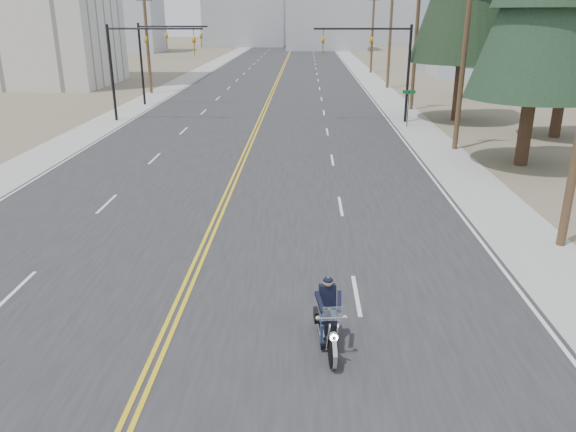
# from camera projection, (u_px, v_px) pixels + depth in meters

# --- Properties ---
(ground_plane) EXTENTS (400.00, 400.00, 0.00)m
(ground_plane) POSITION_uv_depth(u_px,v_px,m) (148.00, 377.00, 12.59)
(ground_plane) COLOR #776D56
(ground_plane) RESTS_ON ground
(road) EXTENTS (20.00, 200.00, 0.01)m
(road) POSITION_uv_depth(u_px,v_px,m) (281.00, 73.00, 78.42)
(road) COLOR #303033
(road) RESTS_ON ground
(sidewalk_left) EXTENTS (3.00, 200.00, 0.01)m
(sidewalk_left) POSITION_uv_depth(u_px,v_px,m) (199.00, 72.00, 78.75)
(sidewalk_left) COLOR #A5A5A0
(sidewalk_left) RESTS_ON ground
(sidewalk_right) EXTENTS (3.00, 200.00, 0.01)m
(sidewalk_right) POSITION_uv_depth(u_px,v_px,m) (363.00, 73.00, 78.09)
(sidewalk_right) COLOR #A5A5A0
(sidewalk_right) RESTS_ON ground
(traffic_mast_left) EXTENTS (7.10, 0.26, 7.00)m
(traffic_mast_left) POSITION_uv_depth(u_px,v_px,m) (137.00, 54.00, 41.27)
(traffic_mast_left) COLOR black
(traffic_mast_left) RESTS_ON ground
(traffic_mast_right) EXTENTS (7.10, 0.26, 7.00)m
(traffic_mast_right) POSITION_uv_depth(u_px,v_px,m) (382.00, 54.00, 40.76)
(traffic_mast_right) COLOR black
(traffic_mast_right) RESTS_ON ground
(traffic_mast_far) EXTENTS (6.10, 0.26, 7.00)m
(traffic_mast_far) POSITION_uv_depth(u_px,v_px,m) (159.00, 48.00, 48.83)
(traffic_mast_far) COLOR black
(traffic_mast_far) RESTS_ON ground
(street_sign) EXTENTS (0.90, 0.06, 2.62)m
(street_sign) POSITION_uv_depth(u_px,v_px,m) (408.00, 102.00, 39.88)
(street_sign) COLOR black
(street_sign) RESTS_ON ground
(utility_pole_b) EXTENTS (2.20, 0.30, 11.50)m
(utility_pole_b) POSITION_uv_depth(u_px,v_px,m) (465.00, 46.00, 31.83)
(utility_pole_b) COLOR brown
(utility_pole_b) RESTS_ON ground
(utility_pole_c) EXTENTS (2.20, 0.30, 11.00)m
(utility_pole_c) POSITION_uv_depth(u_px,v_px,m) (416.00, 39.00, 46.03)
(utility_pole_c) COLOR brown
(utility_pole_c) RESTS_ON ground
(utility_pole_d) EXTENTS (2.20, 0.30, 11.50)m
(utility_pole_d) POSITION_uv_depth(u_px,v_px,m) (390.00, 31.00, 60.05)
(utility_pole_d) COLOR brown
(utility_pole_d) RESTS_ON ground
(utility_pole_e) EXTENTS (2.20, 0.30, 11.00)m
(utility_pole_e) POSITION_uv_depth(u_px,v_px,m) (373.00, 30.00, 76.12)
(utility_pole_e) COLOR brown
(utility_pole_e) RESTS_ON ground
(utility_pole_left) EXTENTS (2.20, 0.30, 10.50)m
(utility_pole_left) POSITION_uv_depth(u_px,v_px,m) (147.00, 38.00, 56.24)
(utility_pole_left) COLOR brown
(utility_pole_left) RESTS_ON ground
(haze_bldg_b) EXTENTS (18.00, 14.00, 14.00)m
(haze_bldg_b) POSITION_uv_depth(u_px,v_px,m) (326.00, 17.00, 127.54)
(haze_bldg_b) COLOR #ADB2B7
(haze_bldg_b) RESTS_ON ground
(haze_bldg_c) EXTENTS (16.00, 12.00, 18.00)m
(haze_bldg_c) POSITION_uv_depth(u_px,v_px,m) (489.00, 7.00, 111.83)
(haze_bldg_c) COLOR #B7BCC6
(haze_bldg_c) RESTS_ON ground
(haze_bldg_e) EXTENTS (14.00, 14.00, 12.00)m
(haze_bldg_e) POSITION_uv_depth(u_px,v_px,m) (386.00, 21.00, 150.90)
(haze_bldg_e) COLOR #B7BCC6
(haze_bldg_e) RESTS_ON ground
(haze_bldg_f) EXTENTS (12.00, 12.00, 16.00)m
(haze_bldg_f) POSITION_uv_depth(u_px,v_px,m) (82.00, 13.00, 133.59)
(haze_bldg_f) COLOR #ADB2B7
(haze_bldg_f) RESTS_ON ground
(motorcyclist) EXTENTS (1.16, 2.31, 1.74)m
(motorcyclist) POSITION_uv_depth(u_px,v_px,m) (329.00, 316.00, 13.43)
(motorcyclist) COLOR black
(motorcyclist) RESTS_ON ground
(conifer_far) EXTENTS (5.51, 5.51, 14.77)m
(conifer_far) POSITION_uv_depth(u_px,v_px,m) (489.00, 5.00, 52.01)
(conifer_far) COLOR #382619
(conifer_far) RESTS_ON ground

